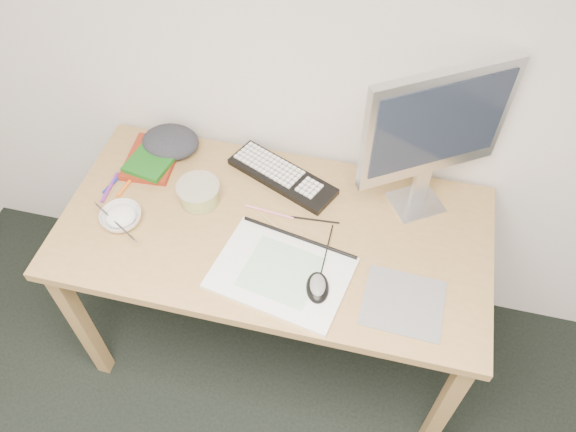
% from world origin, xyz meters
% --- Properties ---
extents(desk, '(1.40, 0.70, 0.75)m').
position_xyz_m(desk, '(-0.27, 1.43, 0.67)').
color(desk, '#AD874F').
rests_on(desk, ground).
extents(mousepad, '(0.24, 0.22, 0.00)m').
position_xyz_m(mousepad, '(0.17, 1.25, 0.75)').
color(mousepad, slate).
rests_on(mousepad, desk).
extents(sketchpad, '(0.45, 0.36, 0.01)m').
position_xyz_m(sketchpad, '(-0.20, 1.27, 0.76)').
color(sketchpad, silver).
rests_on(sketchpad, desk).
extents(keyboard, '(0.41, 0.28, 0.02)m').
position_xyz_m(keyboard, '(-0.29, 1.65, 0.76)').
color(keyboard, black).
rests_on(keyboard, desk).
extents(monitor, '(0.41, 0.28, 0.54)m').
position_xyz_m(monitor, '(0.17, 1.65, 1.09)').
color(monitor, silver).
rests_on(monitor, desk).
extents(mouse, '(0.09, 0.12, 0.04)m').
position_xyz_m(mouse, '(-0.08, 1.23, 0.78)').
color(mouse, black).
rests_on(mouse, sketchpad).
extents(rice_bowl, '(0.15, 0.15, 0.04)m').
position_xyz_m(rice_bowl, '(-0.76, 1.34, 0.77)').
color(rice_bowl, white).
rests_on(rice_bowl, desk).
extents(chopsticks, '(0.20, 0.13, 0.02)m').
position_xyz_m(chopsticks, '(-0.76, 1.31, 0.79)').
color(chopsticks, silver).
rests_on(chopsticks, rice_bowl).
extents(fruit_tub, '(0.18, 0.18, 0.07)m').
position_xyz_m(fruit_tub, '(-0.54, 1.49, 0.79)').
color(fruit_tub, gold).
rests_on(fruit_tub, desk).
extents(book_red, '(0.18, 0.24, 0.02)m').
position_xyz_m(book_red, '(-0.77, 1.63, 0.76)').
color(book_red, maroon).
rests_on(book_red, desk).
extents(book_green, '(0.18, 0.22, 0.02)m').
position_xyz_m(book_green, '(-0.75, 1.62, 0.78)').
color(book_green, '#175A16').
rests_on(book_green, book_red).
extents(cloth_lump, '(0.21, 0.19, 0.07)m').
position_xyz_m(cloth_lump, '(-0.72, 1.70, 0.79)').
color(cloth_lump, '#282A30').
rests_on(cloth_lump, desk).
extents(pencil_pink, '(0.17, 0.02, 0.01)m').
position_xyz_m(pencil_pink, '(-0.30, 1.49, 0.75)').
color(pencil_pink, pink).
rests_on(pencil_pink, desk).
extents(pencil_tan, '(0.16, 0.11, 0.01)m').
position_xyz_m(pencil_tan, '(-0.24, 1.42, 0.75)').
color(pencil_tan, tan).
rests_on(pencil_tan, desk).
extents(pencil_black, '(0.16, 0.02, 0.01)m').
position_xyz_m(pencil_black, '(-0.14, 1.49, 0.75)').
color(pencil_black, black).
rests_on(pencil_black, desk).
extents(marker_blue, '(0.04, 0.12, 0.01)m').
position_xyz_m(marker_blue, '(-0.85, 1.50, 0.76)').
color(marker_blue, navy).
rests_on(marker_blue, desk).
extents(marker_orange, '(0.03, 0.14, 0.01)m').
position_xyz_m(marker_orange, '(-0.81, 1.50, 0.76)').
color(marker_orange, orange).
rests_on(marker_orange, desk).
extents(marker_purple, '(0.02, 0.14, 0.01)m').
position_xyz_m(marker_purple, '(-0.86, 1.47, 0.76)').
color(marker_purple, '#75278F').
rests_on(marker_purple, desk).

